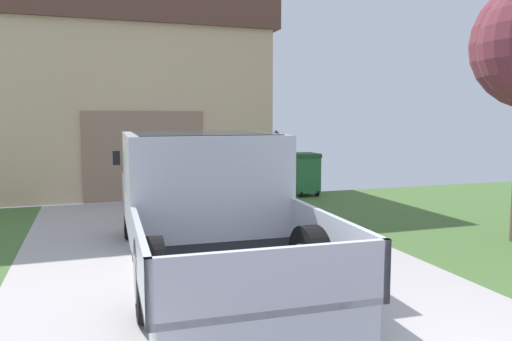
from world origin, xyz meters
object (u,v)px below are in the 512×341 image
object	(u,v)px
pickup_truck	(202,203)
house_with_garage	(92,94)
person_with_hat	(276,179)
handbag	(284,233)
wheeled_trash_bin	(304,172)

from	to	relation	value
pickup_truck	house_with_garage	size ratio (longest dim) A/B	0.60
pickup_truck	person_with_hat	xyz separation A→B (m)	(1.37, 0.83, 0.17)
handbag	house_with_garage	xyz separation A→B (m)	(-2.70, 7.34, 2.39)
pickup_truck	house_with_garage	distance (m)	8.23
person_with_hat	wheeled_trash_bin	xyz separation A→B (m)	(2.20, 3.81, -0.38)
wheeled_trash_bin	person_with_hat	bearing A→B (deg)	-120.03
handbag	house_with_garage	distance (m)	8.18
handbag	wheeled_trash_bin	bearing A→B (deg)	61.95
pickup_truck	handbag	bearing A→B (deg)	24.87
person_with_hat	pickup_truck	bearing A→B (deg)	23.19
pickup_truck	house_with_garage	bearing A→B (deg)	101.14
house_with_garage	handbag	bearing A→B (deg)	-69.78
pickup_truck	person_with_hat	distance (m)	1.61
wheeled_trash_bin	pickup_truck	bearing A→B (deg)	-127.57
person_with_hat	house_with_garage	distance (m)	7.75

